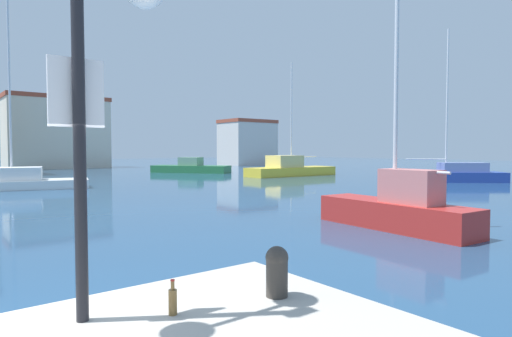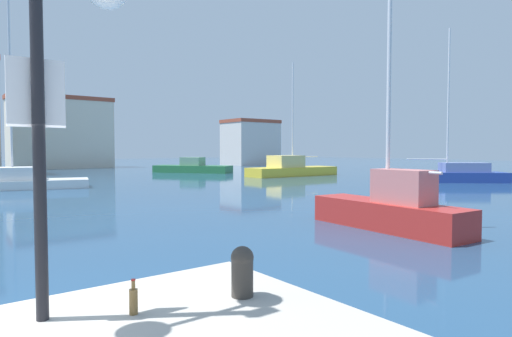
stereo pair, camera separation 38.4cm
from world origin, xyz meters
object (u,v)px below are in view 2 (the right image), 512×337
Objects in this scene: mooring_bollard at (242,269)px; sailboat_red_mid_harbor at (390,208)px; bottle at (134,300)px; sailboat_yellow_far_left at (291,169)px; sailboat_white_distant_north at (14,181)px; motorboat_green_outer_mooring at (193,168)px; sailboat_blue_near_pier at (450,174)px.

sailboat_red_mid_harbor is at bearing 26.67° from mooring_bollard.
sailboat_yellow_far_left reaches higher than bottle.
sailboat_white_distant_north reaches higher than mooring_bollard.
sailboat_white_distant_north is at bearing -150.79° from motorboat_green_outer_mooring.
sailboat_white_distant_north is at bearing 178.63° from sailboat_yellow_far_left.
bottle is at bearing -96.11° from sailboat_white_distant_north.
sailboat_blue_near_pier is (27.98, 12.26, -0.46)m from bottle.
mooring_bollard is at bearing -153.33° from sailboat_red_mid_harbor.
sailboat_yellow_far_left is 25.14m from sailboat_red_mid_harbor.
motorboat_green_outer_mooring reaches higher than bottle.
sailboat_white_distant_north reaches higher than bottle.
sailboat_yellow_far_left is at bearing -1.37° from sailboat_white_distant_north.
mooring_bollard is 9.12m from sailboat_red_mid_harbor.
bottle is 30.55m from sailboat_blue_near_pier.
sailboat_yellow_far_left is at bearing 54.47° from sailboat_red_mid_harbor.
sailboat_blue_near_pier reaches higher than motorboat_green_outer_mooring.
motorboat_green_outer_mooring is at bearing 112.19° from sailboat_yellow_far_left.
sailboat_blue_near_pier reaches higher than sailboat_red_mid_harbor.
sailboat_blue_near_pier reaches higher than bottle.
sailboat_blue_near_pier is at bearing 24.79° from mooring_bollard.
sailboat_yellow_far_left is (23.75, 24.35, -0.37)m from bottle.
sailboat_blue_near_pier reaches higher than sailboat_yellow_far_left.
sailboat_yellow_far_left is at bearing 109.28° from sailboat_blue_near_pier.
mooring_bollard is at bearing -118.37° from motorboat_green_outer_mooring.
sailboat_blue_near_pier is at bearing -69.39° from motorboat_green_outer_mooring.
bottle is 25.00m from sailboat_white_distant_north.
sailboat_red_mid_harbor is 0.64× the size of sailboat_blue_near_pier.
sailboat_white_distant_north reaches higher than sailboat_red_mid_harbor.
sailboat_yellow_far_left reaches higher than mooring_bollard.
mooring_bollard is 25.12m from sailboat_white_distant_north.
motorboat_green_outer_mooring is (-4.08, 10.01, -0.14)m from sailboat_yellow_far_left.
sailboat_blue_near_pier is 1.41× the size of motorboat_green_outer_mooring.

